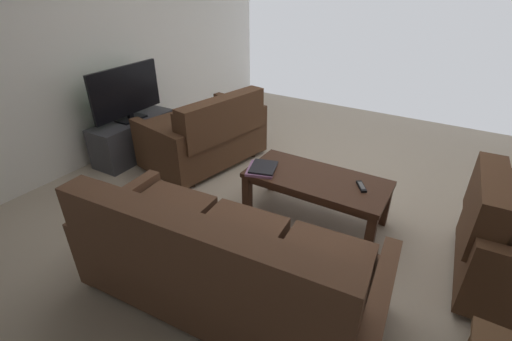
{
  "coord_description": "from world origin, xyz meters",
  "views": [
    {
      "loc": [
        -1.04,
        2.66,
        1.92
      ],
      "look_at": [
        0.17,
        0.67,
        0.63
      ],
      "focal_mm": 24.75,
      "sensor_mm": 36.0,
      "label": 1
    }
  ],
  "objects_px": {
    "tv_stand": "(135,138)",
    "tv_remote": "(361,186)",
    "book_stack": "(262,168)",
    "sofa_main": "(222,264)",
    "loveseat_near": "(206,134)",
    "coffee_table": "(316,184)",
    "flat_tv": "(126,93)"
  },
  "relations": [
    {
      "from": "tv_stand",
      "to": "tv_remote",
      "type": "distance_m",
      "value": 2.7
    },
    {
      "from": "tv_remote",
      "to": "tv_stand",
      "type": "bearing_deg",
      "value": -0.67
    },
    {
      "from": "book_stack",
      "to": "tv_remote",
      "type": "height_order",
      "value": "book_stack"
    },
    {
      "from": "tv_stand",
      "to": "sofa_main",
      "type": "bearing_deg",
      "value": 150.28
    },
    {
      "from": "loveseat_near",
      "to": "tv_remote",
      "type": "relative_size",
      "value": 8.89
    },
    {
      "from": "sofa_main",
      "to": "tv_stand",
      "type": "bearing_deg",
      "value": -29.72
    },
    {
      "from": "loveseat_near",
      "to": "coffee_table",
      "type": "relative_size",
      "value": 1.18
    },
    {
      "from": "loveseat_near",
      "to": "tv_stand",
      "type": "height_order",
      "value": "loveseat_near"
    },
    {
      "from": "loveseat_near",
      "to": "book_stack",
      "type": "distance_m",
      "value": 1.13
    },
    {
      "from": "sofa_main",
      "to": "flat_tv",
      "type": "relative_size",
      "value": 2.14
    },
    {
      "from": "coffee_table",
      "to": "flat_tv",
      "type": "distance_m",
      "value": 2.36
    },
    {
      "from": "tv_stand",
      "to": "flat_tv",
      "type": "relative_size",
      "value": 1.1
    },
    {
      "from": "sofa_main",
      "to": "tv_remote",
      "type": "bearing_deg",
      "value": -111.92
    },
    {
      "from": "sofa_main",
      "to": "loveseat_near",
      "type": "bearing_deg",
      "value": -49.0
    },
    {
      "from": "coffee_table",
      "to": "tv_remote",
      "type": "bearing_deg",
      "value": -174.97
    },
    {
      "from": "loveseat_near",
      "to": "book_stack",
      "type": "bearing_deg",
      "value": 154.03
    },
    {
      "from": "tv_remote",
      "to": "sofa_main",
      "type": "bearing_deg",
      "value": 68.08
    },
    {
      "from": "tv_stand",
      "to": "book_stack",
      "type": "distance_m",
      "value": 1.89
    },
    {
      "from": "loveseat_near",
      "to": "tv_stand",
      "type": "bearing_deg",
      "value": 18.9
    },
    {
      "from": "flat_tv",
      "to": "tv_remote",
      "type": "distance_m",
      "value": 2.71
    },
    {
      "from": "loveseat_near",
      "to": "tv_remote",
      "type": "height_order",
      "value": "loveseat_near"
    },
    {
      "from": "flat_tv",
      "to": "tv_remote",
      "type": "bearing_deg",
      "value": 179.35
    },
    {
      "from": "tv_stand",
      "to": "tv_remote",
      "type": "bearing_deg",
      "value": 179.33
    },
    {
      "from": "book_stack",
      "to": "coffee_table",
      "type": "bearing_deg",
      "value": -163.3
    },
    {
      "from": "coffee_table",
      "to": "tv_stand",
      "type": "height_order",
      "value": "tv_stand"
    },
    {
      "from": "coffee_table",
      "to": "book_stack",
      "type": "relative_size",
      "value": 3.55
    },
    {
      "from": "sofa_main",
      "to": "flat_tv",
      "type": "distance_m",
      "value": 2.57
    },
    {
      "from": "tv_stand",
      "to": "flat_tv",
      "type": "height_order",
      "value": "flat_tv"
    },
    {
      "from": "book_stack",
      "to": "tv_remote",
      "type": "distance_m",
      "value": 0.84
    },
    {
      "from": "loveseat_near",
      "to": "tv_remote",
      "type": "bearing_deg",
      "value": 170.01
    },
    {
      "from": "loveseat_near",
      "to": "coffee_table",
      "type": "height_order",
      "value": "loveseat_near"
    },
    {
      "from": "loveseat_near",
      "to": "book_stack",
      "type": "relative_size",
      "value": 4.21
    }
  ]
}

